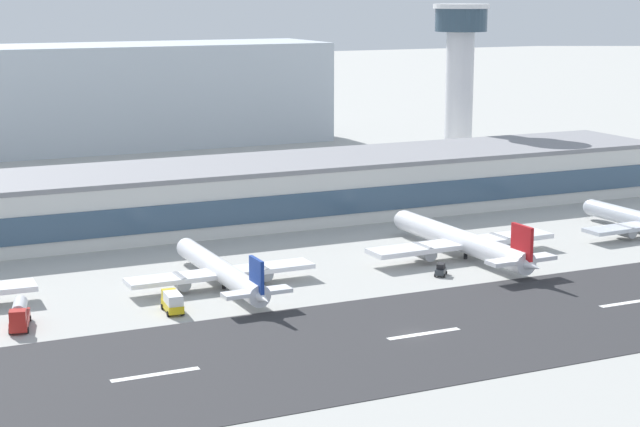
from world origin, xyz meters
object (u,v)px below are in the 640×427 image
(service_box_truck_1, at_px, (172,301))
(service_fuel_truck_2, at_px, (19,315))
(airliner_navy_tail_gate_1, at_px, (223,272))
(control_tower, at_px, (460,71))
(distant_hotel_block, at_px, (121,95))
(terminal_building, at_px, (246,192))
(service_baggage_tug_0, at_px, (441,270))
(airliner_red_tail_gate_2, at_px, (465,242))

(service_box_truck_1, bearing_deg, service_fuel_truck_2, 89.17)
(airliner_navy_tail_gate_1, bearing_deg, control_tower, -51.13)
(control_tower, relative_size, distant_hotel_block, 0.34)
(terminal_building, distance_m, service_baggage_tug_0, 59.89)
(airliner_navy_tail_gate_1, distance_m, service_fuel_truck_2, 35.99)
(control_tower, bearing_deg, distant_hotel_block, 124.13)
(distant_hotel_block, bearing_deg, airliner_red_tail_gate_2, -83.74)
(distant_hotel_block, distance_m, service_baggage_tug_0, 186.37)
(airliner_navy_tail_gate_1, xyz_separation_m, airliner_red_tail_gate_2, (48.48, 0.36, 0.36))
(terminal_building, bearing_deg, service_baggage_tug_0, -75.85)
(service_baggage_tug_0, bearing_deg, control_tower, -172.18)
(airliner_navy_tail_gate_1, bearing_deg, airliner_red_tail_gate_2, -90.07)
(service_baggage_tug_0, relative_size, service_fuel_truck_2, 0.39)
(airliner_navy_tail_gate_1, xyz_separation_m, service_baggage_tug_0, (37.86, -8.45, -1.71))
(service_box_truck_1, xyz_separation_m, service_fuel_truck_2, (-23.12, 2.09, 0.24))
(service_baggage_tug_0, distance_m, service_box_truck_1, 49.91)
(airliner_red_tail_gate_2, relative_size, service_fuel_truck_2, 5.29)
(service_baggage_tug_0, bearing_deg, service_fuel_truck_2, -49.09)
(service_fuel_truck_2, bearing_deg, distant_hotel_block, 174.15)
(distant_hotel_block, distance_m, service_box_truck_1, 191.94)
(control_tower, height_order, service_fuel_truck_2, control_tower)
(terminal_building, height_order, service_fuel_truck_2, terminal_building)
(control_tower, relative_size, airliner_red_tail_gate_2, 0.99)
(terminal_building, bearing_deg, control_tower, 21.96)
(airliner_red_tail_gate_2, bearing_deg, control_tower, -33.11)
(airliner_navy_tail_gate_1, relative_size, airliner_red_tail_gate_2, 0.88)
(distant_hotel_block, bearing_deg, service_box_truck_1, -102.40)
(distant_hotel_block, xyz_separation_m, service_box_truck_1, (-41.11, -186.91, -14.66))
(terminal_building, xyz_separation_m, service_box_truck_1, (-35.31, -59.22, -4.70))
(control_tower, relative_size, airliner_navy_tail_gate_1, 1.12)
(airliner_red_tail_gate_2, bearing_deg, distant_hotel_block, 4.32)
(service_box_truck_1, bearing_deg, distant_hotel_block, -8.06)
(distant_hotel_block, bearing_deg, airliner_navy_tail_gate_1, -99.33)
(distant_hotel_block, relative_size, service_fuel_truck_2, 15.23)
(control_tower, xyz_separation_m, service_box_truck_1, (-107.83, -88.46, -26.96))
(terminal_building, relative_size, distant_hotel_block, 1.53)
(control_tower, xyz_separation_m, airliner_red_tail_gate_2, (-47.33, -78.26, -25.64))
(airliner_navy_tail_gate_1, height_order, service_box_truck_1, airliner_navy_tail_gate_1)
(distant_hotel_block, xyz_separation_m, airliner_navy_tail_gate_1, (-29.09, -177.08, -13.68))
(control_tower, relative_size, service_fuel_truck_2, 5.22)
(airliner_navy_tail_gate_1, relative_size, service_fuel_truck_2, 4.67)
(terminal_building, xyz_separation_m, service_baggage_tug_0, (14.58, -57.83, -5.44))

